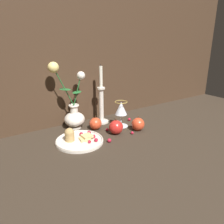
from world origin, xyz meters
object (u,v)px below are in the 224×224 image
(vase, at_px, (73,110))
(candlestick, at_px, (101,104))
(apple_beside_vase, at_px, (96,124))
(plate_with_pastries, at_px, (78,139))
(wine_glass, at_px, (121,110))
(apple_near_glass, at_px, (138,124))
(apple_at_table_edge, at_px, (116,127))

(vase, bearing_deg, candlestick, -2.33)
(apple_beside_vase, bearing_deg, candlestick, 41.67)
(plate_with_pastries, xyz_separation_m, wine_glass, (0.28, 0.05, 0.08))
(apple_near_glass, bearing_deg, apple_beside_vase, 143.38)
(apple_beside_vase, xyz_separation_m, apple_near_glass, (0.18, -0.13, 0.00))
(apple_near_glass, bearing_deg, plate_with_pastries, 172.37)
(vase, height_order, apple_beside_vase, vase)
(wine_glass, xyz_separation_m, apple_at_table_edge, (-0.08, -0.07, -0.06))
(vase, bearing_deg, apple_near_glass, -37.97)
(vase, height_order, plate_with_pastries, vase)
(plate_with_pastries, distance_m, apple_near_glass, 0.33)
(wine_glass, distance_m, apple_beside_vase, 0.16)
(vase, height_order, apple_at_table_edge, vase)
(candlestick, bearing_deg, wine_glass, -61.57)
(apple_beside_vase, bearing_deg, vase, 139.51)
(plate_with_pastries, distance_m, candlestick, 0.29)
(vase, bearing_deg, apple_at_table_edge, -51.18)
(plate_with_pastries, relative_size, wine_glass, 1.58)
(plate_with_pastries, height_order, candlestick, candlestick)
(plate_with_pastries, xyz_separation_m, candlestick, (0.22, 0.16, 0.10))
(wine_glass, height_order, apple_at_table_edge, wine_glass)
(vase, relative_size, candlestick, 1.08)
(apple_near_glass, bearing_deg, vase, 142.03)
(apple_near_glass, height_order, apple_at_table_edge, apple_at_table_edge)
(candlestick, bearing_deg, apple_at_table_edge, -97.05)
(vase, distance_m, apple_near_glass, 0.35)
(plate_with_pastries, bearing_deg, candlestick, 36.01)
(apple_near_glass, bearing_deg, apple_at_table_edge, 167.84)
(vase, xyz_separation_m, candlestick, (0.17, -0.01, 0.01))
(vase, distance_m, wine_glass, 0.26)
(apple_near_glass, bearing_deg, wine_glass, 113.20)
(candlestick, bearing_deg, apple_beside_vase, -138.33)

